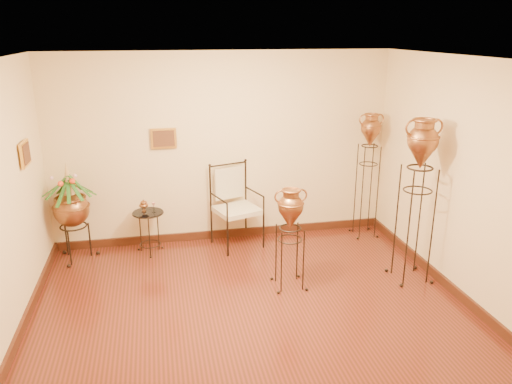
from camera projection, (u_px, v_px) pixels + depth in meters
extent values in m
plane|color=#5E1E16|center=(257.00, 325.00, 5.44)|extent=(5.00, 5.00, 0.00)
cube|color=#3F1C0E|center=(225.00, 233.00, 7.73)|extent=(5.00, 0.04, 0.12)
cube|color=#3F1C0E|center=(13.00, 349.00, 4.95)|extent=(0.04, 5.00, 0.12)
cube|color=#3F1C0E|center=(463.00, 297.00, 5.89)|extent=(0.04, 5.00, 0.12)
cube|color=gold|center=(164.00, 138.00, 7.07)|extent=(0.36, 0.03, 0.29)
cube|color=gold|center=(25.00, 154.00, 5.79)|extent=(0.03, 0.36, 0.29)
cube|color=beige|center=(237.00, 210.00, 7.29)|extent=(0.73, 0.70, 0.07)
cube|color=beige|center=(237.00, 188.00, 7.18)|extent=(0.44, 0.17, 0.47)
cylinder|color=black|center=(148.00, 212.00, 7.03)|extent=(0.43, 0.43, 0.01)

